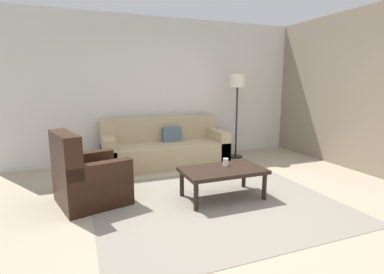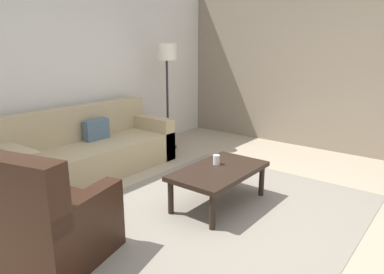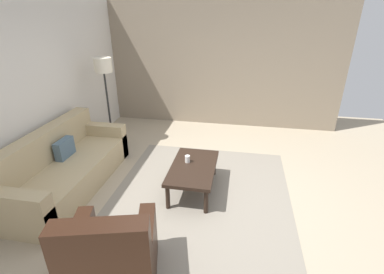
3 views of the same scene
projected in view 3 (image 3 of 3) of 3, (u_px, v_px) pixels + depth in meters
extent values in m
plane|color=tan|center=(200.00, 197.00, 4.04)|extent=(8.00, 8.00, 0.00)
cube|color=silver|center=(19.00, 94.00, 3.89)|extent=(6.00, 0.12, 2.80)
cube|color=gray|center=(222.00, 64.00, 6.15)|extent=(0.12, 5.20, 2.80)
cube|color=gray|center=(200.00, 196.00, 4.04)|extent=(3.04, 2.56, 0.01)
cube|color=tan|center=(70.00, 174.00, 4.20)|extent=(2.30, 0.92, 0.42)
cube|color=tan|center=(46.00, 159.00, 4.16)|extent=(2.30, 0.24, 0.88)
cube|color=tan|center=(16.00, 215.00, 3.22)|extent=(0.20, 0.92, 0.62)
cube|color=tan|center=(101.00, 140.00, 5.10)|extent=(0.20, 0.92, 0.62)
cube|color=slate|center=(64.00, 148.00, 4.22)|extent=(0.36, 0.12, 0.28)
cube|color=black|center=(115.00, 262.00, 2.72)|extent=(0.98, 0.98, 0.44)
cube|color=black|center=(105.00, 269.00, 2.34)|extent=(0.40, 0.82, 0.95)
cube|color=black|center=(147.00, 254.00, 2.71)|extent=(0.81, 0.36, 0.60)
cube|color=black|center=(80.00, 258.00, 2.67)|extent=(0.81, 0.36, 0.60)
cylinder|color=black|center=(206.00, 202.00, 3.65)|extent=(0.06, 0.06, 0.36)
cylinder|color=black|center=(214.00, 165.00, 4.53)|extent=(0.06, 0.06, 0.36)
cylinder|color=black|center=(168.00, 197.00, 3.73)|extent=(0.06, 0.06, 0.36)
cylinder|color=black|center=(183.00, 162.00, 4.61)|extent=(0.06, 0.06, 0.36)
cube|color=black|center=(193.00, 167.00, 4.05)|extent=(1.10, 0.64, 0.05)
cylinder|color=white|center=(187.00, 159.00, 4.12)|extent=(0.07, 0.07, 0.11)
cylinder|color=black|center=(113.00, 143.00, 5.65)|extent=(0.28, 0.28, 0.03)
cylinder|color=#262626|center=(109.00, 110.00, 5.36)|extent=(0.04, 0.04, 1.45)
cylinder|color=beige|center=(103.00, 65.00, 5.01)|extent=(0.32, 0.32, 0.26)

